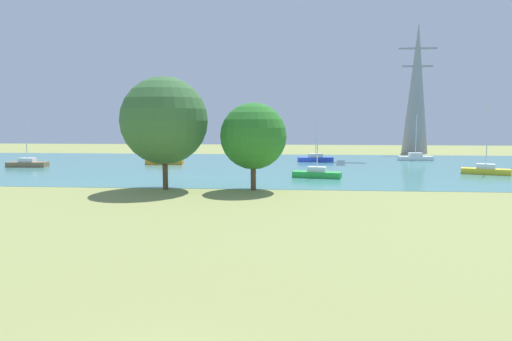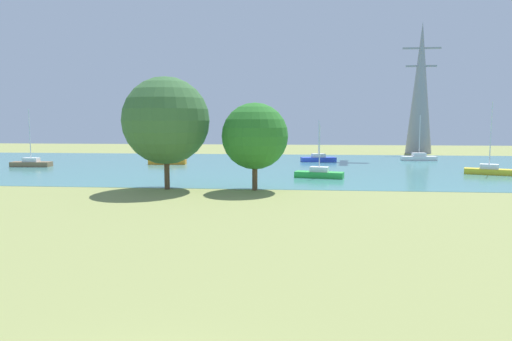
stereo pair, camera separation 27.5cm
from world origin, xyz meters
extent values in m
plane|color=#8C9351|center=(0.00, 22.00, 0.00)|extent=(160.00, 160.00, 0.00)
cube|color=teal|center=(0.00, 50.00, 0.01)|extent=(140.00, 40.00, 0.02)
cube|color=yellow|center=(23.61, 42.91, 0.32)|extent=(5.02, 3.05, 0.60)
cube|color=white|center=(23.61, 42.91, 0.87)|extent=(2.07, 1.65, 0.50)
cylinder|color=silver|center=(23.61, 42.91, 4.15)|extent=(0.10, 0.10, 7.06)
cube|color=white|center=(20.61, 59.97, 0.32)|extent=(4.89, 1.81, 0.60)
cube|color=white|center=(20.61, 59.97, 0.87)|extent=(1.87, 1.22, 0.50)
cylinder|color=silver|center=(20.61, 59.97, 3.54)|extent=(0.10, 0.10, 5.84)
cube|color=blue|center=(6.24, 56.92, 0.32)|extent=(5.00, 2.38, 0.60)
cube|color=white|center=(6.24, 56.92, 0.87)|extent=(1.98, 1.42, 0.50)
cylinder|color=silver|center=(6.24, 56.92, 3.23)|extent=(0.10, 0.10, 5.21)
cube|color=brown|center=(-29.54, 46.48, 0.32)|extent=(4.88, 1.78, 0.60)
cube|color=white|center=(-29.54, 46.48, 0.87)|extent=(1.86, 1.20, 0.50)
cylinder|color=silver|center=(-29.54, 46.48, 3.89)|extent=(0.10, 0.10, 6.53)
cube|color=orange|center=(-13.59, 51.13, 0.32)|extent=(4.90, 1.87, 0.60)
cube|color=white|center=(-13.59, 51.13, 0.87)|extent=(1.88, 1.24, 0.50)
cylinder|color=silver|center=(-13.59, 51.13, 3.56)|extent=(0.10, 0.10, 5.88)
cube|color=green|center=(5.56, 38.40, 0.32)|extent=(5.01, 2.46, 0.60)
cube|color=white|center=(5.56, 38.40, 0.87)|extent=(1.99, 1.45, 0.50)
cylinder|color=silver|center=(5.56, 38.40, 2.97)|extent=(0.10, 0.10, 4.69)
cylinder|color=brown|center=(-7.44, 29.56, 1.59)|extent=(0.44, 0.44, 3.19)
sphere|color=#3A6A37|center=(-7.44, 29.56, 5.71)|extent=(7.20, 7.20, 7.20)
cylinder|color=brown|center=(-0.08, 29.64, 1.28)|extent=(0.44, 0.44, 2.55)
sphere|color=#2C7728|center=(-0.08, 29.64, 4.45)|extent=(5.43, 5.43, 5.43)
cone|color=gray|center=(24.26, 75.18, 11.24)|extent=(4.40, 4.40, 22.47)
cube|color=gray|center=(24.26, 75.18, 17.98)|extent=(6.40, 0.30, 0.30)
cube|color=gray|center=(24.26, 75.18, 14.98)|extent=(5.20, 0.30, 0.30)
camera|label=1|loc=(3.22, -8.16, 5.72)|focal=32.66mm
camera|label=2|loc=(3.50, -8.14, 5.72)|focal=32.66mm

